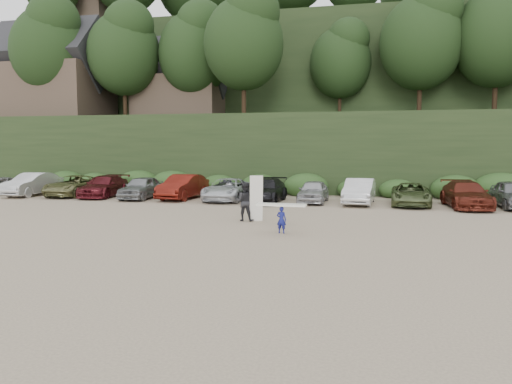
# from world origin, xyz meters

# --- Properties ---
(ground) EXTENTS (120.00, 120.00, 0.00)m
(ground) POSITION_xyz_m (0.00, 0.00, 0.00)
(ground) COLOR tan
(ground) RESTS_ON ground
(hillside_backdrop) EXTENTS (90.00, 41.50, 28.00)m
(hillside_backdrop) POSITION_xyz_m (-0.26, 35.93, 11.22)
(hillside_backdrop) COLOR black
(hillside_backdrop) RESTS_ON ground
(parked_cars) EXTENTS (36.61, 6.03, 1.64)m
(parked_cars) POSITION_xyz_m (-3.11, 10.07, 0.75)
(parked_cars) COLOR #9A999E
(parked_cars) RESTS_ON ground
(child_surfer) EXTENTS (2.05, 0.59, 1.22)m
(child_surfer) POSITION_xyz_m (2.29, -1.00, 0.83)
(child_surfer) COLOR navy
(child_surfer) RESTS_ON ground
(adult_surfer) EXTENTS (1.36, 0.73, 2.20)m
(adult_surfer) POSITION_xyz_m (0.03, 1.88, 0.95)
(adult_surfer) COLOR black
(adult_surfer) RESTS_ON ground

